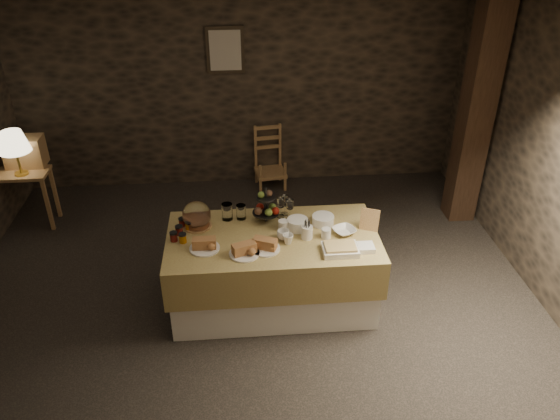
{
  "coord_description": "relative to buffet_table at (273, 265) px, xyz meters",
  "views": [
    {
      "loc": [
        -0.06,
        -4.08,
        3.4
      ],
      "look_at": [
        0.31,
        0.2,
        0.86
      ],
      "focal_mm": 35.0,
      "sensor_mm": 36.0,
      "label": 1
    }
  ],
  "objects": [
    {
      "name": "tart_dish",
      "position": [
        0.55,
        -0.3,
        0.35
      ],
      "size": [
        0.3,
        0.22,
        0.07
      ],
      "color": "white",
      "rests_on": "buffet_table"
    },
    {
      "name": "bread_platter_left",
      "position": [
        -0.59,
        -0.15,
        0.36
      ],
      "size": [
        0.26,
        0.26,
        0.11
      ],
      "color": "white",
      "rests_on": "buffet_table"
    },
    {
      "name": "console_table",
      "position": [
        -2.72,
        1.64,
        0.11
      ],
      "size": [
        0.63,
        0.36,
        0.67
      ],
      "color": "olive",
      "rests_on": "ground_plane"
    },
    {
      "name": "storage_jar_b",
      "position": [
        -0.27,
        0.32,
        0.39
      ],
      "size": [
        0.09,
        0.09,
        0.14
      ],
      "primitive_type": "cylinder",
      "color": "white",
      "rests_on": "buffet_table"
    },
    {
      "name": "jam_jars",
      "position": [
        -0.8,
        0.09,
        0.35
      ],
      "size": [
        0.18,
        0.32,
        0.07
      ],
      "color": "#601512",
      "rests_on": "buffet_table"
    },
    {
      "name": "mug_d",
      "position": [
        0.47,
        -0.07,
        0.36
      ],
      "size": [
        0.08,
        0.08,
        0.09
      ],
      "primitive_type": "cylinder",
      "color": "white",
      "rests_on": "buffet_table"
    },
    {
      "name": "bowl",
      "position": [
        0.64,
        -0.01,
        0.34
      ],
      "size": [
        0.26,
        0.26,
        0.05
      ],
      "primitive_type": "imported",
      "rotation": [
        0.0,
        0.0,
        0.41
      ],
      "color": "white",
      "rests_on": "buffet_table"
    },
    {
      "name": "bread_platter_right",
      "position": [
        -0.08,
        -0.2,
        0.36
      ],
      "size": [
        0.26,
        0.26,
        0.11
      ],
      "color": "white",
      "rests_on": "buffet_table"
    },
    {
      "name": "room_shell",
      "position": [
        -0.22,
        0.05,
        1.13
      ],
      "size": [
        5.52,
        5.02,
        2.6
      ],
      "color": "black",
      "rests_on": "ground"
    },
    {
      "name": "plate_stack_a",
      "position": [
        0.23,
        0.1,
        0.37
      ],
      "size": [
        0.19,
        0.19,
        0.1
      ],
      "primitive_type": "cylinder",
      "color": "white",
      "rests_on": "buffet_table"
    },
    {
      "name": "plate_stack_b",
      "position": [
        0.47,
        0.16,
        0.36
      ],
      "size": [
        0.2,
        0.2,
        0.08
      ],
      "primitive_type": "cylinder",
      "color": "white",
      "rests_on": "buffet_table"
    },
    {
      "name": "menu_frame",
      "position": [
        0.87,
        0.04,
        0.41
      ],
      "size": [
        0.18,
        0.13,
        0.22
      ],
      "primitive_type": "cube",
      "rotation": [
        -0.24,
        0.0,
        -0.42
      ],
      "color": "olive",
      "rests_on": "buffet_table"
    },
    {
      "name": "fruit_stand",
      "position": [
        -0.04,
        0.25,
        0.45
      ],
      "size": [
        0.25,
        0.25,
        0.35
      ],
      "rotation": [
        0.0,
        0.0,
        -0.01
      ],
      "color": "black",
      "rests_on": "buffet_table"
    },
    {
      "name": "cake_dome",
      "position": [
        -0.67,
        0.22,
        0.42
      ],
      "size": [
        0.26,
        0.26,
        0.26
      ],
      "color": "olive",
      "rests_on": "buffet_table"
    },
    {
      "name": "table_lamp",
      "position": [
        -2.67,
        1.59,
        0.63
      ],
      "size": [
        0.34,
        0.34,
        0.51
      ],
      "color": "gold",
      "rests_on": "console_table"
    },
    {
      "name": "chair",
      "position": [
        0.14,
        2.38,
        -0.07
      ],
      "size": [
        0.42,
        0.41,
        0.63
      ],
      "rotation": [
        0.0,
        0.0,
        0.14
      ],
      "color": "olive",
      "rests_on": "ground_plane"
    },
    {
      "name": "bread_platter_center",
      "position": [
        -0.26,
        -0.26,
        0.36
      ],
      "size": [
        0.26,
        0.26,
        0.11
      ],
      "color": "white",
      "rests_on": "buffet_table"
    },
    {
      "name": "framed_picture",
      "position": [
        -0.37,
        2.51,
        1.32
      ],
      "size": [
        0.45,
        0.04,
        0.55
      ],
      "color": "#31261A",
      "rests_on": "room_shell"
    },
    {
      "name": "mug_c",
      "position": [
        0.1,
        0.09,
        0.36
      ],
      "size": [
        0.09,
        0.09,
        0.09
      ],
      "primitive_type": "cylinder",
      "color": "white",
      "rests_on": "buffet_table"
    },
    {
      "name": "cup_a",
      "position": [
        0.09,
        -0.06,
        0.36
      ],
      "size": [
        0.13,
        0.13,
        0.09
      ],
      "primitive_type": "imported",
      "rotation": [
        0.0,
        0.0,
        -0.17
      ],
      "color": "white",
      "rests_on": "buffet_table"
    },
    {
      "name": "cup_b",
      "position": [
        0.12,
        -0.12,
        0.36
      ],
      "size": [
        0.11,
        0.11,
        0.09
      ],
      "primitive_type": "imported",
      "rotation": [
        0.0,
        0.0,
        -0.15
      ],
      "color": "white",
      "rests_on": "buffet_table"
    },
    {
      "name": "buffet_table",
      "position": [
        0.0,
        0.0,
        0.0
      ],
      "size": [
        1.88,
        1.0,
        0.74
      ],
      "color": "silver",
      "rests_on": "ground_plane"
    },
    {
      "name": "cutlery_holder",
      "position": [
        0.3,
        -0.06,
        0.38
      ],
      "size": [
        0.1,
        0.1,
        0.12
      ],
      "primitive_type": "cylinder",
      "color": "white",
      "rests_on": "buffet_table"
    },
    {
      "name": "ground_plane",
      "position": [
        -0.22,
        0.05,
        -0.43
      ],
      "size": [
        5.5,
        5.0,
        0.01
      ],
      "primitive_type": "cube",
      "color": "black",
      "rests_on": "ground"
    },
    {
      "name": "timber_column",
      "position": [
        2.33,
        1.41,
        0.87
      ],
      "size": [
        0.3,
        0.3,
        2.6
      ],
      "primitive_type": "cube",
      "color": "black",
      "rests_on": "ground_plane"
    },
    {
      "name": "storage_jar_a",
      "position": [
        -0.4,
        0.32,
        0.4
      ],
      "size": [
        0.1,
        0.1,
        0.16
      ],
      "primitive_type": "cylinder",
      "color": "white",
      "rests_on": "buffet_table"
    },
    {
      "name": "wine_rack",
      "position": [
        -2.67,
        1.82,
        0.41
      ],
      "size": [
        0.42,
        0.26,
        0.34
      ],
      "primitive_type": "cube",
      "color": "olive",
      "rests_on": "console_table"
    },
    {
      "name": "square_dish",
      "position": [
        0.77,
        -0.28,
        0.34
      ],
      "size": [
        0.14,
        0.14,
        0.04
      ],
      "primitive_type": "cube",
      "color": "white",
      "rests_on": "buffet_table"
    }
  ]
}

